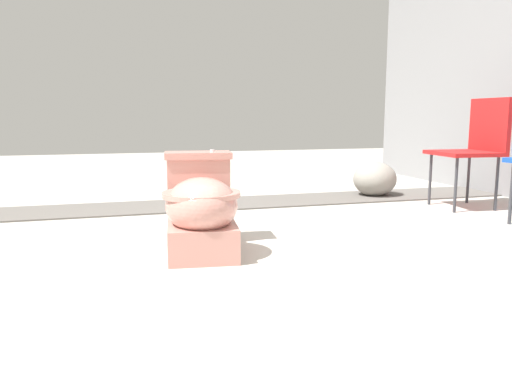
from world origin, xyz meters
TOP-DOWN VIEW (x-y plane):
  - ground_plane at (0.00, 0.00)m, footprint 14.00×14.00m
  - gravel_strip at (-1.24, 0.50)m, footprint 0.56×8.00m
  - toilet at (0.08, -0.12)m, footprint 0.67×0.45m
  - folding_chair_left at (-0.60, 2.12)m, footprint 0.47×0.47m
  - boulder_near at (-1.28, 1.65)m, footprint 0.48×0.50m

SIDE VIEW (x-z plane):
  - ground_plane at x=0.00m, z-range 0.00..0.00m
  - gravel_strip at x=-1.24m, z-range 0.00..0.01m
  - boulder_near at x=-1.28m, z-range 0.00..0.30m
  - toilet at x=0.08m, z-range -0.04..0.48m
  - folding_chair_left at x=-0.60m, z-range 0.09..0.93m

